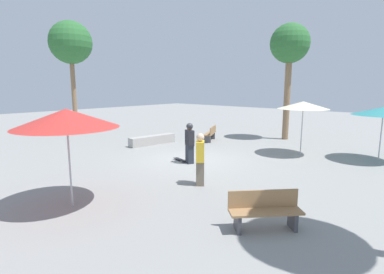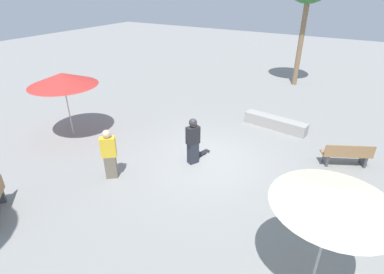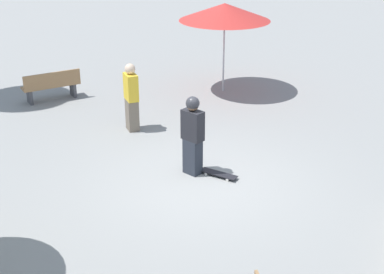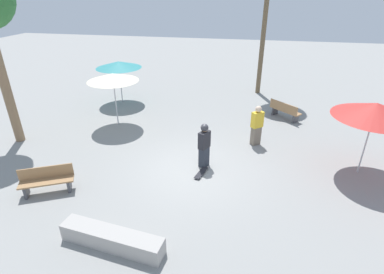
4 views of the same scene
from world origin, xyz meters
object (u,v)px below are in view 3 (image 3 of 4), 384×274
object	(u,v)px
shade_umbrella_red	(225,12)
bystander_watching	(131,97)
skater_main	(193,133)
skateboard	(219,174)
bench_far	(52,86)

from	to	relation	value
shade_umbrella_red	bystander_watching	xyz separation A→B (m)	(1.43, 3.56, -1.50)
skater_main	skateboard	bearing A→B (deg)	25.91
skateboard	bystander_watching	bearing A→B (deg)	159.96
skateboard	shade_umbrella_red	bearing A→B (deg)	117.08
skater_main	shade_umbrella_red	bearing A→B (deg)	123.00
skateboard	shade_umbrella_red	world-z (taller)	shade_umbrella_red
shade_umbrella_red	bystander_watching	size ratio (longest dim) A/B	1.55
bench_far	bystander_watching	size ratio (longest dim) A/B	0.88
shade_umbrella_red	bystander_watching	world-z (taller)	shade_umbrella_red
skater_main	skateboard	size ratio (longest dim) A/B	2.02
skater_main	skateboard	world-z (taller)	skater_main
skater_main	bench_far	distance (m)	6.00
skater_main	bystander_watching	world-z (taller)	bystander_watching
shade_umbrella_red	skateboard	bearing A→B (deg)	102.54
bench_far	shade_umbrella_red	distance (m)	5.30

